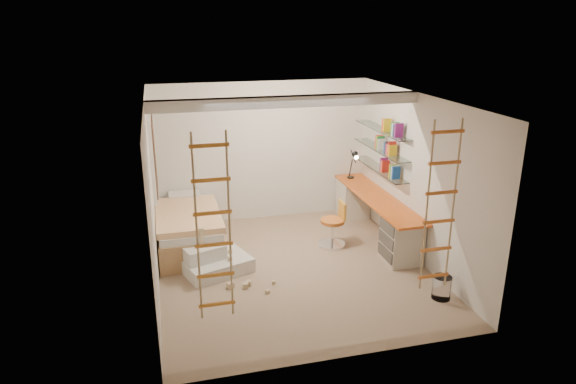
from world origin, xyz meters
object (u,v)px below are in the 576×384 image
object	(u,v)px
play_platform	(212,261)
bed	(188,228)
swivel_chair	(334,230)
desk	(375,215)

from	to	relation	value
play_platform	bed	bearing A→B (deg)	105.76
swivel_chair	play_platform	xyz separation A→B (m)	(-2.09, -0.40, -0.12)
swivel_chair	play_platform	distance (m)	2.13
desk	play_platform	xyz separation A→B (m)	(-2.92, -0.61, -0.24)
desk	swivel_chair	distance (m)	0.87
desk	play_platform	bearing A→B (deg)	-168.18
desk	swivel_chair	world-z (taller)	swivel_chair
bed	swivel_chair	xyz separation A→B (m)	(2.36, -0.57, -0.04)
swivel_chair	play_platform	bearing A→B (deg)	-169.08
bed	swivel_chair	bearing A→B (deg)	-13.65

